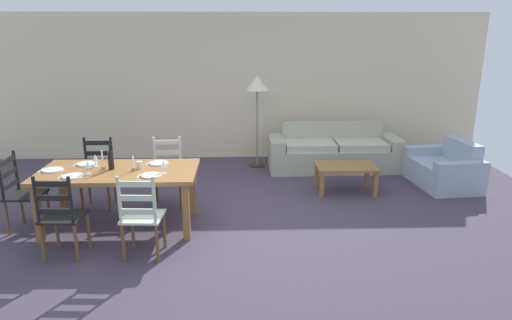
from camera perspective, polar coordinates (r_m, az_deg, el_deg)
name	(u,v)px	position (r m, az deg, el deg)	size (l,w,h in m)	color
ground_plane	(223,227)	(5.71, -4.24, -8.56)	(9.60, 9.60, 0.02)	#443A4B
wall_far	(228,87)	(8.55, -3.60, 9.27)	(9.60, 0.16, 2.70)	beige
dining_table	(119,177)	(5.69, -17.13, -2.06)	(1.90, 0.96, 0.75)	olive
dining_chair_near_left	(61,216)	(5.22, -23.62, -6.58)	(0.44, 0.42, 0.96)	black
dining_chair_near_right	(141,216)	(4.94, -14.42, -6.96)	(0.44, 0.42, 0.96)	beige
dining_chair_far_left	(98,173)	(6.56, -19.51, -1.58)	(0.43, 0.41, 0.96)	black
dining_chair_far_right	(168,172)	(6.34, -11.21, -1.54)	(0.45, 0.43, 0.96)	beige
dining_chair_head_west	(21,193)	(6.16, -27.79, -3.71)	(0.41, 0.43, 0.96)	black
dinner_plate_near_left	(73,176)	(5.58, -22.33, -1.92)	(0.24, 0.24, 0.02)	white
fork_near_left	(60,177)	(5.63, -23.75, -1.97)	(0.02, 0.17, 0.01)	silver
dinner_plate_near_right	(151,175)	(5.33, -13.22, -1.92)	(0.24, 0.24, 0.02)	white
fork_near_right	(138,176)	(5.36, -14.79, -1.98)	(0.02, 0.17, 0.01)	silver
dinner_plate_far_left	(87,164)	(6.03, -20.74, -0.45)	(0.24, 0.24, 0.02)	white
fork_far_left	(75,164)	(6.08, -22.08, -0.52)	(0.02, 0.17, 0.01)	silver
dinner_plate_far_right	(159,163)	(5.80, -12.30, -0.38)	(0.24, 0.24, 0.02)	white
fork_far_right	(147,164)	(5.83, -13.74, -0.45)	(0.02, 0.17, 0.01)	silver
dinner_plate_head_west	(53,170)	(5.92, -24.51, -1.16)	(0.24, 0.24, 0.02)	white
fork_head_west	(40,171)	(5.98, -25.83, -1.22)	(0.02, 0.17, 0.01)	silver
wine_bottle	(111,160)	(5.69, -18.04, 0.01)	(0.07, 0.07, 0.32)	black
wine_glass_near_left	(88,165)	(5.59, -20.66, -0.62)	(0.06, 0.06, 0.16)	white
wine_glass_near_right	(163,164)	(5.37, -11.73, -0.56)	(0.06, 0.06, 0.16)	white
wine_glass_far_left	(95,158)	(5.87, -19.83, 0.24)	(0.06, 0.06, 0.16)	white
coffee_cup_primary	(140,165)	(5.65, -14.64, -0.60)	(0.07, 0.07, 0.09)	beige
candle_tall	(103,164)	(5.72, -18.95, -0.52)	(0.05, 0.05, 0.24)	#998C66
candle_short	(134,167)	(5.57, -15.36, -0.87)	(0.05, 0.05, 0.18)	#998C66
couch	(333,152)	(8.06, 9.83, 0.97)	(2.28, 0.81, 0.80)	#ADAD93
coffee_table	(346,169)	(6.90, 11.39, -1.18)	(0.90, 0.56, 0.42)	olive
armchair_upholstered	(446,170)	(7.71, 23.12, -1.16)	(0.91, 1.23, 0.72)	#A0AEC0
standing_lamp	(257,88)	(7.87, 0.16, 9.14)	(0.40, 0.40, 1.64)	#332D28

